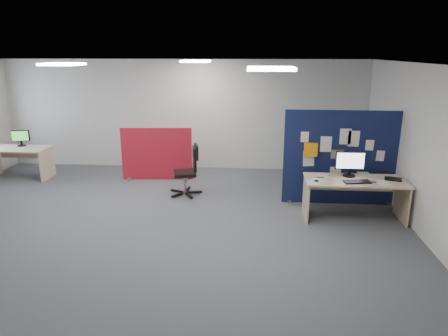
# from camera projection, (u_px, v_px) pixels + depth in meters

# --- Properties ---
(floor) EXTENTS (9.00, 9.00, 0.00)m
(floor) POSITION_uv_depth(u_px,v_px,m) (149.00, 223.00, 6.97)
(floor) COLOR #52545A
(floor) RESTS_ON ground
(ceiling) EXTENTS (9.00, 7.00, 0.02)m
(ceiling) POSITION_uv_depth(u_px,v_px,m) (140.00, 63.00, 6.21)
(ceiling) COLOR white
(ceiling) RESTS_ON wall_back
(wall_back) EXTENTS (9.00, 0.02, 2.70)m
(wall_back) POSITION_uv_depth(u_px,v_px,m) (183.00, 115.00, 9.94)
(wall_back) COLOR silver
(wall_back) RESTS_ON floor
(wall_front) EXTENTS (9.00, 0.02, 2.70)m
(wall_front) POSITION_uv_depth(u_px,v_px,m) (29.00, 248.00, 3.25)
(wall_front) COLOR silver
(wall_front) RESTS_ON floor
(wall_right) EXTENTS (0.02, 7.00, 2.70)m
(wall_right) POSITION_uv_depth(u_px,v_px,m) (426.00, 153.00, 6.24)
(wall_right) COLOR silver
(wall_right) RESTS_ON floor
(ceiling_lights) EXTENTS (4.10, 4.10, 0.04)m
(ceiling_lights) POSITION_uv_depth(u_px,v_px,m) (170.00, 64.00, 6.83)
(ceiling_lights) COLOR white
(ceiling_lights) RESTS_ON ceiling
(navy_divider) EXTENTS (2.22, 0.30, 1.83)m
(navy_divider) POSITION_uv_depth(u_px,v_px,m) (341.00, 158.00, 7.62)
(navy_divider) COLOR #10193A
(navy_divider) RESTS_ON floor
(main_desk) EXTENTS (1.73, 0.77, 0.73)m
(main_desk) POSITION_uv_depth(u_px,v_px,m) (354.00, 188.00, 7.05)
(main_desk) COLOR #D7B08A
(main_desk) RESTS_ON floor
(monitor_main) EXTENTS (0.52, 0.22, 0.45)m
(monitor_main) POSITION_uv_depth(u_px,v_px,m) (350.00, 163.00, 7.08)
(monitor_main) COLOR black
(monitor_main) RESTS_ON main_desk
(keyboard) EXTENTS (0.48, 0.26, 0.02)m
(keyboard) POSITION_uv_depth(u_px,v_px,m) (357.00, 182.00, 6.80)
(keyboard) COLOR black
(keyboard) RESTS_ON main_desk
(mouse) EXTENTS (0.11, 0.08, 0.03)m
(mouse) POSITION_uv_depth(u_px,v_px,m) (373.00, 182.00, 6.78)
(mouse) COLOR gray
(mouse) RESTS_ON main_desk
(paper_tray) EXTENTS (0.33, 0.30, 0.01)m
(paper_tray) POSITION_uv_depth(u_px,v_px,m) (393.00, 179.00, 6.97)
(paper_tray) COLOR black
(paper_tray) RESTS_ON main_desk
(red_divider) EXTENTS (1.62, 0.30, 1.21)m
(red_divider) POSITION_uv_depth(u_px,v_px,m) (157.00, 154.00, 9.18)
(red_divider) COLOR maroon
(red_divider) RESTS_ON floor
(second_desk) EXTENTS (1.42, 0.71, 0.73)m
(second_desk) POSITION_uv_depth(u_px,v_px,m) (19.00, 155.00, 9.32)
(second_desk) COLOR #D7B08A
(second_desk) RESTS_ON floor
(monitor_second) EXTENTS (0.41, 0.19, 0.37)m
(monitor_second) POSITION_uv_depth(u_px,v_px,m) (21.00, 137.00, 9.36)
(monitor_second) COLOR black
(monitor_second) RESTS_ON second_desk
(office_chair) EXTENTS (0.69, 0.67, 1.03)m
(office_chair) POSITION_uv_depth(u_px,v_px,m) (190.00, 167.00, 8.21)
(office_chair) COLOR black
(office_chair) RESTS_ON floor
(desk_papers) EXTENTS (1.42, 0.87, 0.00)m
(desk_papers) POSITION_uv_depth(u_px,v_px,m) (340.00, 179.00, 6.99)
(desk_papers) COLOR white
(desk_papers) RESTS_ON main_desk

